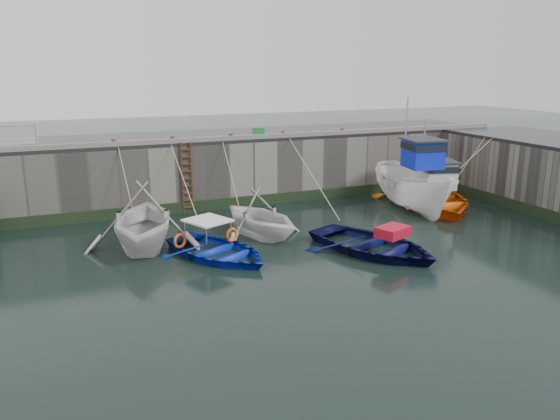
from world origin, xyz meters
name	(u,v)px	position (x,y,z in m)	size (l,w,h in m)	color
ground	(328,284)	(0.00, 0.00, 0.00)	(120.00, 120.00, 0.00)	black
quay_back	(215,168)	(0.00, 12.50, 1.50)	(30.00, 5.00, 3.00)	slate
road_back	(214,136)	(0.00, 12.50, 3.08)	(30.00, 5.00, 0.16)	black
kerb_back	(227,138)	(0.00, 10.15, 3.26)	(30.00, 0.30, 0.20)	slate
algae_back	(230,203)	(0.00, 9.96, 0.25)	(30.00, 0.08, 0.50)	black
algae_right	(551,216)	(11.96, 2.50, 0.25)	(0.08, 15.00, 0.50)	black
ladder	(187,178)	(-2.00, 9.91, 1.59)	(0.51, 0.08, 3.20)	#3F1E0F
boat_near_white	(144,246)	(-4.61, 5.80, 0.00)	(4.43, 5.14, 2.71)	silver
boat_near_white_rope	(132,223)	(-4.61, 9.15, 0.00)	(0.04, 3.11, 3.10)	tan
boat_near_blue	(218,256)	(-2.41, 3.70, 0.00)	(3.19, 4.47, 0.93)	#0B27B0
boat_near_blue_rope	(189,224)	(-2.41, 8.10, 0.00)	(0.04, 4.60, 3.10)	tan
boat_near_blacktrim	(260,235)	(-0.21, 5.43, 0.00)	(3.60, 4.17, 2.20)	silver
boat_near_blacktrim_rope	(232,214)	(-0.21, 8.97, 0.00)	(0.04, 3.32, 3.10)	tan
boat_near_navy	(373,252)	(2.87, 2.06, 0.00)	(3.62, 5.08, 1.05)	#090C3D
boat_near_navy_rope	(310,216)	(2.87, 7.28, 0.00)	(0.04, 6.03, 3.10)	tan
boat_far_white	(415,188)	(7.75, 6.43, 1.03)	(3.39, 6.59, 5.43)	white
boat_far_orange	(430,197)	(8.89, 6.73, 0.43)	(6.29, 7.58, 4.36)	#FF650D
fish_crate	(259,130)	(2.32, 12.35, 3.30)	(0.59, 0.42, 0.28)	#1A9132
railing	(17,143)	(-8.75, 11.25, 3.36)	(1.60, 1.05, 1.00)	#A5A8AD
bollard_a	(114,143)	(-5.00, 10.25, 3.30)	(0.18, 0.18, 0.28)	#3F1E0F
bollard_b	(172,140)	(-2.50, 10.25, 3.30)	(0.18, 0.18, 0.28)	#3F1E0F
bollard_c	(231,137)	(0.20, 10.25, 3.30)	(0.18, 0.18, 0.28)	#3F1E0F
bollard_d	(283,134)	(2.80, 10.25, 3.30)	(0.18, 0.18, 0.28)	#3F1E0F
bollard_e	(342,131)	(6.00, 10.25, 3.30)	(0.18, 0.18, 0.28)	#3F1E0F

